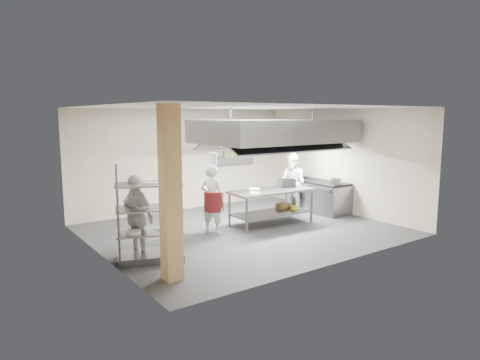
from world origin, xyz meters
TOP-DOWN VIEW (x-y plane):
  - floor at (0.00, 0.00)m, footprint 7.00×7.00m
  - ceiling at (0.00, 0.00)m, footprint 7.00×7.00m
  - wall_back at (0.00, 3.00)m, footprint 7.00×0.00m
  - wall_left at (-3.50, 0.00)m, footprint 0.00×6.00m
  - wall_right at (3.50, 0.00)m, footprint 0.00×6.00m
  - column at (-2.90, -1.90)m, footprint 0.30×0.30m
  - exhaust_hood at (1.30, 0.40)m, footprint 4.00×2.50m
  - hood_strip_a at (0.40, 0.40)m, footprint 1.60×0.12m
  - hood_strip_b at (2.20, 0.40)m, footprint 1.60×0.12m
  - wall_shelf at (1.80, 2.84)m, footprint 1.50×0.28m
  - island at (0.93, 0.05)m, footprint 2.28×1.01m
  - island_worktop at (0.93, 0.05)m, footprint 2.28×1.01m
  - island_undershelf at (0.93, 0.05)m, footprint 2.10×0.91m
  - pass_rack at (-2.80, -0.75)m, footprint 1.42×1.10m
  - cooking_range at (3.08, 0.50)m, footprint 0.80×2.00m
  - range_top at (3.08, 0.50)m, footprint 0.78×1.96m
  - chef_head at (-0.78, 0.19)m, footprint 0.64×0.73m
  - chef_line at (2.41, 0.85)m, footprint 0.77×0.92m
  - chef_plating at (-2.95, -0.43)m, footprint 0.63×1.05m
  - griddle at (1.60, 0.21)m, footprint 0.47×0.41m
  - wicker_basket at (1.46, 0.19)m, footprint 0.35×0.25m
  - stockpot at (3.00, -0.28)m, footprint 0.27×0.27m
  - plate_stack at (-2.80, -0.75)m, footprint 0.28×0.28m

SIDE VIEW (x-z plane):
  - floor at x=0.00m, z-range 0.00..0.00m
  - island_undershelf at x=0.93m, z-range 0.28..0.32m
  - wicker_basket at x=1.46m, z-range 0.32..0.47m
  - cooking_range at x=3.08m, z-range 0.00..0.84m
  - island at x=0.93m, z-range 0.00..0.91m
  - plate_stack at x=-2.80m, z-range 0.57..0.63m
  - chef_plating at x=-2.95m, z-range 0.00..1.67m
  - chef_head at x=-0.78m, z-range 0.00..1.68m
  - chef_line at x=2.41m, z-range 0.00..1.70m
  - range_top at x=3.08m, z-range 0.84..0.90m
  - island_worktop at x=0.93m, z-range 0.85..0.91m
  - pass_rack at x=-2.80m, z-range 0.00..1.87m
  - stockpot at x=3.00m, z-range 0.90..1.09m
  - griddle at x=1.60m, z-range 0.91..1.11m
  - wall_back at x=0.00m, z-range -2.00..5.00m
  - wall_left at x=-3.50m, z-range -1.50..4.50m
  - wall_right at x=3.50m, z-range -1.50..4.50m
  - column at x=-2.90m, z-range 0.00..3.00m
  - wall_shelf at x=1.80m, z-range 1.48..1.52m
  - hood_strip_a at x=0.40m, z-range 2.06..2.10m
  - hood_strip_b at x=2.20m, z-range 2.06..2.10m
  - exhaust_hood at x=1.30m, z-range 2.10..2.70m
  - ceiling at x=0.00m, z-range 3.00..3.00m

